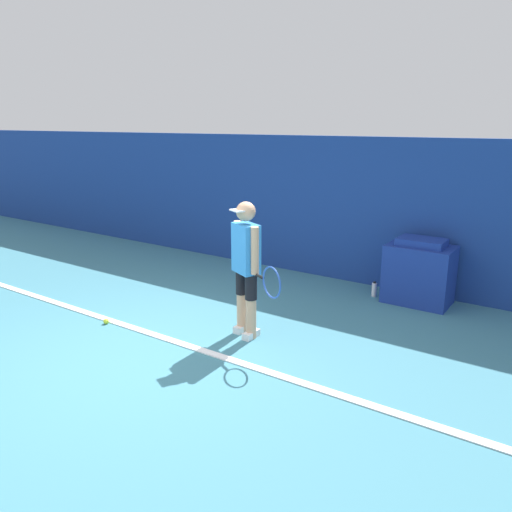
# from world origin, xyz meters

# --- Properties ---
(ground_plane) EXTENTS (24.00, 24.00, 0.00)m
(ground_plane) POSITION_xyz_m (0.00, 0.00, 0.00)
(ground_plane) COLOR teal
(back_wall) EXTENTS (24.00, 0.10, 2.23)m
(back_wall) POSITION_xyz_m (0.00, 3.79, 1.11)
(back_wall) COLOR navy
(back_wall) RESTS_ON ground_plane
(court_baseline) EXTENTS (21.60, 0.10, 0.01)m
(court_baseline) POSITION_xyz_m (0.00, 0.53, 0.01)
(court_baseline) COLOR white
(court_baseline) RESTS_ON ground_plane
(tennis_player) EXTENTS (0.88, 0.48, 1.58)m
(tennis_player) POSITION_xyz_m (0.57, 1.16, 0.87)
(tennis_player) COLOR tan
(tennis_player) RESTS_ON ground_plane
(tennis_ball) EXTENTS (0.07, 0.07, 0.07)m
(tennis_ball) POSITION_xyz_m (-1.07, 0.44, 0.03)
(tennis_ball) COLOR #D1E533
(tennis_ball) RESTS_ON ground_plane
(covered_chair) EXTENTS (0.87, 0.59, 0.91)m
(covered_chair) POSITION_xyz_m (1.89, 3.40, 0.43)
(covered_chair) COLOR navy
(covered_chair) RESTS_ON ground_plane
(water_bottle) EXTENTS (0.07, 0.07, 0.22)m
(water_bottle) POSITION_xyz_m (1.31, 3.29, 0.10)
(water_bottle) COLOR white
(water_bottle) RESTS_ON ground_plane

